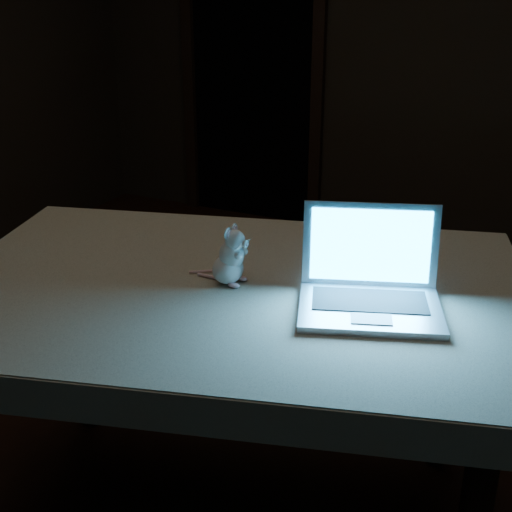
% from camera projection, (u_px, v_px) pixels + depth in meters
% --- Properties ---
extents(floor, '(5.00, 5.00, 0.00)m').
position_uv_depth(floor, '(223.00, 455.00, 2.56)').
color(floor, black).
rests_on(floor, ground).
extents(back_wall, '(4.50, 0.04, 2.60)m').
position_uv_depth(back_wall, '(416.00, 37.00, 4.13)').
color(back_wall, black).
rests_on(back_wall, ground).
extents(doorway, '(1.06, 0.36, 2.13)m').
position_uv_depth(doorway, '(252.00, 66.00, 4.66)').
color(doorway, black).
rests_on(doorway, back_wall).
extents(table, '(1.78, 1.40, 0.84)m').
position_uv_depth(table, '(235.00, 408.00, 2.13)').
color(table, black).
rests_on(table, floor).
extents(tablecloth, '(2.00, 1.77, 0.10)m').
position_uv_depth(tablecloth, '(259.00, 306.00, 1.94)').
color(tablecloth, '#B9B39C').
rests_on(tablecloth, table).
extents(laptop, '(0.46, 0.43, 0.25)m').
position_uv_depth(laptop, '(373.00, 269.00, 1.74)').
color(laptop, silver).
rests_on(laptop, tablecloth).
extents(plush_mouse, '(0.17, 0.17, 0.17)m').
position_uv_depth(plush_mouse, '(228.00, 254.00, 1.93)').
color(plush_mouse, silver).
rests_on(plush_mouse, tablecloth).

